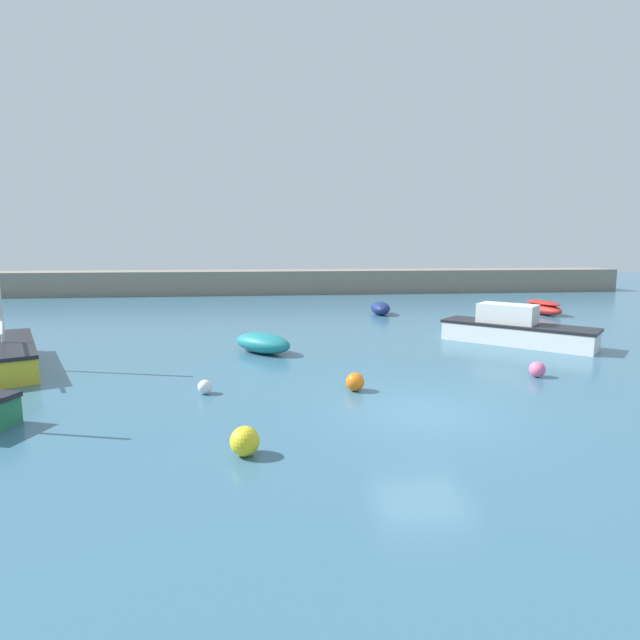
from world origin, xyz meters
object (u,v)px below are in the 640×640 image
(mooring_buoy_pink, at_px, (537,369))
(mooring_buoy_orange, at_px, (355,382))
(sailboat_tall_mast, at_px, (5,355))
(rowboat_blue_near, at_px, (263,343))
(mooring_buoy_yellow, at_px, (245,441))
(cabin_cruiser_white, at_px, (515,329))
(rowboat_with_red_cover, at_px, (543,307))
(mooring_buoy_white, at_px, (205,387))
(dinghy_near_pier, at_px, (380,308))

(mooring_buoy_pink, bearing_deg, mooring_buoy_orange, -172.08)
(sailboat_tall_mast, xyz_separation_m, rowboat_blue_near, (8.72, 1.52, -0.10))
(mooring_buoy_yellow, relative_size, mooring_buoy_orange, 1.12)
(cabin_cruiser_white, bearing_deg, mooring_buoy_orange, -99.22)
(rowboat_with_red_cover, height_order, mooring_buoy_white, rowboat_with_red_cover)
(cabin_cruiser_white, bearing_deg, sailboat_tall_mast, -130.12)
(sailboat_tall_mast, bearing_deg, mooring_buoy_white, -143.59)
(dinghy_near_pier, height_order, mooring_buoy_orange, dinghy_near_pier)
(sailboat_tall_mast, xyz_separation_m, mooring_buoy_orange, (11.36, -3.97, -0.22))
(sailboat_tall_mast, xyz_separation_m, mooring_buoy_pink, (17.41, -3.13, -0.23))
(rowboat_blue_near, bearing_deg, mooring_buoy_white, -62.13)
(mooring_buoy_yellow, bearing_deg, sailboat_tall_mast, 135.81)
(mooring_buoy_white, height_order, mooring_buoy_yellow, mooring_buoy_yellow)
(mooring_buoy_orange, bearing_deg, mooring_buoy_pink, 7.92)
(mooring_buoy_white, bearing_deg, rowboat_with_red_cover, 37.75)
(mooring_buoy_pink, bearing_deg, mooring_buoy_white, -176.49)
(cabin_cruiser_white, bearing_deg, rowboat_blue_near, -133.19)
(dinghy_near_pier, distance_m, mooring_buoy_orange, 16.26)
(rowboat_blue_near, height_order, mooring_buoy_orange, rowboat_blue_near)
(dinghy_near_pier, height_order, sailboat_tall_mast, sailboat_tall_mast)
(mooring_buoy_yellow, bearing_deg, rowboat_blue_near, 87.81)
(rowboat_with_red_cover, xyz_separation_m, mooring_buoy_pink, (-8.27, -13.76, -0.17))
(dinghy_near_pier, xyz_separation_m, mooring_buoy_pink, (1.59, -14.79, -0.13))
(mooring_buoy_pink, relative_size, mooring_buoy_white, 1.25)
(rowboat_with_red_cover, height_order, cabin_cruiser_white, cabin_cruiser_white)
(cabin_cruiser_white, xyz_separation_m, rowboat_blue_near, (-10.67, -0.58, -0.23))
(mooring_buoy_white, xyz_separation_m, mooring_buoy_yellow, (1.27, -4.36, 0.10))
(dinghy_near_pier, distance_m, rowboat_blue_near, 12.38)
(rowboat_blue_near, bearing_deg, rowboat_with_red_cover, 73.34)
(rowboat_blue_near, xyz_separation_m, mooring_buoy_pink, (8.69, -4.65, -0.14))
(dinghy_near_pier, height_order, mooring_buoy_white, dinghy_near_pier)
(dinghy_near_pier, distance_m, sailboat_tall_mast, 19.66)
(dinghy_near_pier, distance_m, mooring_buoy_white, 17.73)
(sailboat_tall_mast, relative_size, mooring_buoy_yellow, 10.10)
(mooring_buoy_white, distance_m, mooring_buoy_yellow, 4.54)
(mooring_buoy_orange, bearing_deg, mooring_buoy_yellow, -125.91)
(dinghy_near_pier, bearing_deg, mooring_buoy_orange, 166.35)
(cabin_cruiser_white, height_order, mooring_buoy_white, cabin_cruiser_white)
(mooring_buoy_pink, bearing_deg, rowboat_with_red_cover, 59.01)
(dinghy_near_pier, height_order, mooring_buoy_pink, dinghy_near_pier)
(cabin_cruiser_white, distance_m, mooring_buoy_white, 13.64)
(rowboat_blue_near, distance_m, mooring_buoy_yellow, 9.65)
(rowboat_with_red_cover, height_order, mooring_buoy_orange, rowboat_with_red_cover)
(rowboat_blue_near, distance_m, mooring_buoy_white, 5.54)
(rowboat_with_red_cover, height_order, mooring_buoy_yellow, rowboat_with_red_cover)
(cabin_cruiser_white, distance_m, mooring_buoy_orange, 10.08)
(dinghy_near_pier, height_order, rowboat_blue_near, rowboat_blue_near)
(rowboat_with_red_cover, distance_m, sailboat_tall_mast, 27.80)
(cabin_cruiser_white, height_order, mooring_buoy_yellow, cabin_cruiser_white)
(rowboat_with_red_cover, relative_size, rowboat_blue_near, 1.17)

